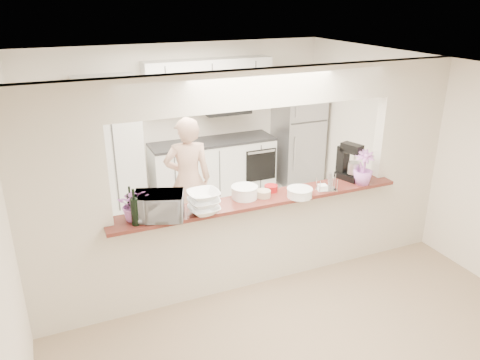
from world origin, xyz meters
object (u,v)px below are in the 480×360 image
toaster_oven (159,206)px  stand_mixer (349,163)px  person (188,181)px  refrigerator (298,136)px

toaster_oven → stand_mixer: size_ratio=1.08×
toaster_oven → person: person is taller
toaster_oven → person: 1.63m
refrigerator → stand_mixer: bearing=-107.3°
refrigerator → toaster_oven: refrigerator is taller
toaster_oven → stand_mixer: stand_mixer is taller
person → stand_mixer: bearing=152.7°
toaster_oven → person: (0.73, 1.41, -0.36)m
stand_mixer → person: (-1.66, 1.24, -0.42)m
refrigerator → stand_mixer: 2.74m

